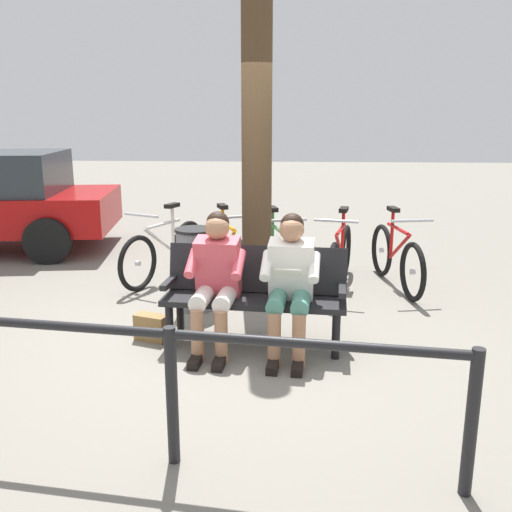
# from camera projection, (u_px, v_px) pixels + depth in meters

# --- Properties ---
(ground_plane) EXTENTS (40.00, 40.00, 0.00)m
(ground_plane) POSITION_uv_depth(u_px,v_px,m) (225.00, 339.00, 5.18)
(ground_plane) COLOR slate
(bench) EXTENTS (1.63, 0.61, 0.87)m
(bench) POSITION_uv_depth(u_px,v_px,m) (255.00, 289.00, 4.98)
(bench) COLOR black
(bench) RESTS_ON ground
(person_reading) EXTENTS (0.51, 0.79, 1.20)m
(person_reading) POSITION_uv_depth(u_px,v_px,m) (290.00, 278.00, 4.74)
(person_reading) COLOR white
(person_reading) RESTS_ON ground
(person_companion) EXTENTS (0.51, 0.79, 1.20)m
(person_companion) POSITION_uv_depth(u_px,v_px,m) (216.00, 275.00, 4.83)
(person_companion) COLOR #D84C59
(person_companion) RESTS_ON ground
(handbag) EXTENTS (0.33, 0.23, 0.24)m
(handbag) POSITION_uv_depth(u_px,v_px,m) (151.00, 327.00, 5.13)
(handbag) COLOR olive
(handbag) RESTS_ON ground
(tree_trunk) EXTENTS (0.31, 0.31, 4.14)m
(tree_trunk) POSITION_uv_depth(u_px,v_px,m) (257.00, 108.00, 5.70)
(tree_trunk) COLOR #4C3823
(tree_trunk) RESTS_ON ground
(litter_bin) EXTENTS (0.41, 0.41, 0.87)m
(litter_bin) POSITION_uv_depth(u_px,v_px,m) (196.00, 269.00, 5.89)
(litter_bin) COLOR slate
(litter_bin) RESTS_ON ground
(bicycle_green) EXTENTS (0.49, 1.66, 0.94)m
(bicycle_green) POSITION_uv_depth(u_px,v_px,m) (396.00, 258.00, 6.65)
(bicycle_green) COLOR black
(bicycle_green) RESTS_ON ground
(bicycle_silver) EXTENTS (0.55, 1.65, 0.94)m
(bicycle_silver) POSITION_uv_depth(u_px,v_px,m) (340.00, 258.00, 6.63)
(bicycle_silver) COLOR black
(bicycle_silver) RESTS_ON ground
(bicycle_red) EXTENTS (0.61, 1.63, 0.94)m
(bicycle_red) POSITION_uv_depth(u_px,v_px,m) (276.00, 257.00, 6.68)
(bicycle_red) COLOR black
(bicycle_red) RESTS_ON ground
(bicycle_black) EXTENTS (0.71, 1.59, 0.94)m
(bicycle_black) POSITION_uv_depth(u_px,v_px,m) (227.00, 253.00, 6.87)
(bicycle_black) COLOR black
(bicycle_black) RESTS_ON ground
(bicycle_blue) EXTENTS (0.78, 1.55, 0.94)m
(bicycle_blue) POSITION_uv_depth(u_px,v_px,m) (165.00, 252.00, 6.95)
(bicycle_blue) COLOR black
(bicycle_blue) RESTS_ON ground
(railing_fence) EXTENTS (3.34, 0.47, 0.85)m
(railing_fence) POSITION_uv_depth(u_px,v_px,m) (171.00, 368.00, 3.21)
(railing_fence) COLOR black
(railing_fence) RESTS_ON ground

